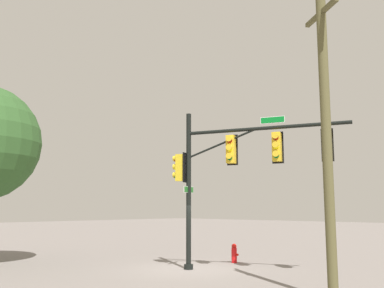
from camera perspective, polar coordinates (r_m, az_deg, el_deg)
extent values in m
plane|color=slate|center=(18.08, -0.45, -15.91)|extent=(120.00, 120.00, 0.00)
cylinder|color=black|center=(17.93, -0.44, -5.93)|extent=(0.20, 0.20, 6.27)
cylinder|color=black|center=(18.06, -0.45, -15.59)|extent=(0.36, 0.36, 0.20)
cylinder|color=black|center=(17.16, 9.37, 2.03)|extent=(6.03, 2.30, 0.14)
cylinder|color=black|center=(17.57, 3.85, 0.05)|extent=(2.75, 1.06, 1.08)
cube|color=yellow|center=(17.42, 5.06, -0.70)|extent=(0.43, 0.45, 1.10)
cube|color=black|center=(17.61, 5.25, -0.78)|extent=(0.42, 0.20, 1.22)
sphere|color=maroon|center=(17.27, 4.86, 0.50)|extent=(0.22, 0.22, 0.22)
cylinder|color=yellow|center=(17.23, 4.80, 0.69)|extent=(0.27, 0.21, 0.23)
sphere|color=#FFFC14|center=(17.23, 4.87, -0.62)|extent=(0.22, 0.22, 0.22)
cylinder|color=yellow|center=(17.18, 4.81, -0.43)|extent=(0.27, 0.21, 0.23)
sphere|color=#0B621E|center=(17.19, 4.89, -1.74)|extent=(0.22, 0.22, 0.22)
cylinder|color=yellow|center=(17.13, 4.83, -1.55)|extent=(0.27, 0.21, 0.23)
cube|color=yellow|center=(16.95, 10.92, -0.37)|extent=(0.43, 0.45, 1.10)
cube|color=black|center=(17.14, 11.04, -0.46)|extent=(0.42, 0.20, 1.22)
sphere|color=maroon|center=(16.80, 10.76, 0.86)|extent=(0.22, 0.22, 0.22)
cylinder|color=yellow|center=(16.75, 10.72, 1.06)|extent=(0.27, 0.22, 0.23)
sphere|color=#FFFC14|center=(16.75, 10.79, -0.28)|extent=(0.22, 0.22, 0.22)
cylinder|color=yellow|center=(16.70, 10.75, -0.09)|extent=(0.27, 0.22, 0.23)
sphere|color=#0B621E|center=(16.71, 10.83, -1.44)|extent=(0.22, 0.22, 0.22)
cylinder|color=yellow|center=(16.66, 10.78, -1.25)|extent=(0.27, 0.22, 0.23)
cube|color=yellow|center=(16.67, 17.03, -0.03)|extent=(0.42, 0.45, 1.10)
cube|color=black|center=(16.86, 17.11, -0.12)|extent=(0.43, 0.19, 1.22)
sphere|color=maroon|center=(16.52, 16.91, 1.23)|extent=(0.22, 0.22, 0.22)
cylinder|color=yellow|center=(16.47, 16.88, 1.43)|extent=(0.26, 0.21, 0.23)
sphere|color=#FFFC14|center=(16.47, 16.96, 0.06)|extent=(0.22, 0.22, 0.22)
cylinder|color=yellow|center=(16.42, 16.93, 0.26)|extent=(0.26, 0.21, 0.23)
sphere|color=#0B621E|center=(16.43, 17.01, -1.11)|extent=(0.22, 0.22, 0.22)
cylinder|color=yellow|center=(16.37, 16.98, -0.91)|extent=(0.26, 0.21, 0.23)
cube|color=yellow|center=(18.13, -1.45, -3.09)|extent=(0.45, 0.42, 1.10)
cube|color=black|center=(18.05, -0.87, -3.07)|extent=(0.19, 0.43, 1.22)
sphere|color=maroon|center=(18.25, -2.02, -2.05)|extent=(0.22, 0.22, 0.22)
cylinder|color=yellow|center=(18.28, -2.19, -1.90)|extent=(0.21, 0.26, 0.23)
sphere|color=#FFFC14|center=(18.21, -2.02, -3.11)|extent=(0.22, 0.22, 0.22)
cylinder|color=yellow|center=(18.24, -2.19, -2.96)|extent=(0.21, 0.26, 0.23)
sphere|color=#0B621E|center=(18.18, -2.03, -4.18)|extent=(0.22, 0.22, 0.22)
cylinder|color=yellow|center=(18.21, -2.20, -4.03)|extent=(0.21, 0.26, 0.23)
cube|color=white|center=(17.15, 10.38, 3.08)|extent=(0.89, 0.34, 0.26)
cube|color=#0C7A27|center=(17.15, 10.38, 3.08)|extent=(0.86, 0.33, 0.22)
cube|color=white|center=(17.93, -0.44, -5.92)|extent=(0.34, 0.89, 0.26)
cube|color=#1F6821|center=(17.93, -0.44, -5.92)|extent=(0.33, 0.86, 0.22)
cylinder|color=brown|center=(12.69, 17.01, 0.58)|extent=(0.28, 0.28, 8.56)
cube|color=brown|center=(13.72, 16.34, 15.95)|extent=(1.52, 1.16, 0.12)
cylinder|color=red|center=(20.20, 5.48, -14.13)|extent=(0.24, 0.24, 0.65)
sphere|color=red|center=(20.17, 5.46, -13.02)|extent=(0.22, 0.22, 0.22)
cylinder|color=red|center=(20.11, 5.82, -14.06)|extent=(0.12, 0.10, 0.10)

